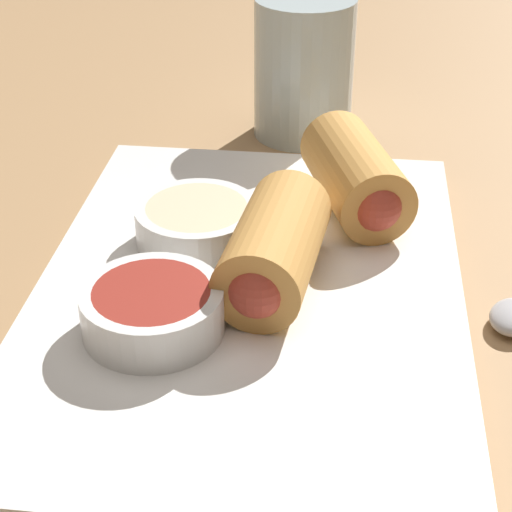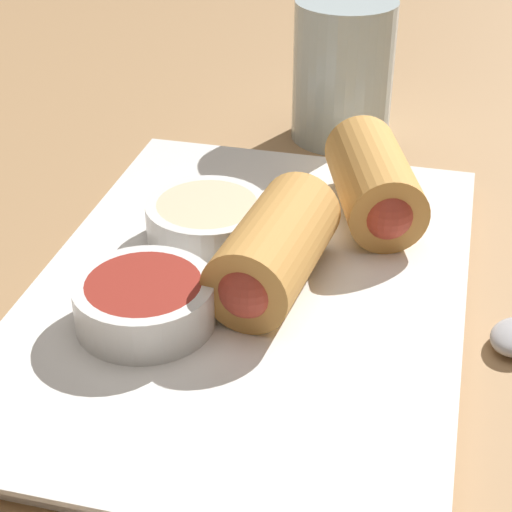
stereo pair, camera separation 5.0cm
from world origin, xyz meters
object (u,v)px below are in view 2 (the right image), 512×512
Objects in this scene: drinking_glass at (343,71)px; dipping_bowl_far at (207,220)px; dipping_bowl_near at (145,301)px; serving_plate at (256,296)px.

dipping_bowl_far is at bearing 166.22° from drinking_glass.
dipping_bowl_near is at bearing 168.88° from drinking_glass.
drinking_glass is at bearing -13.78° from dipping_bowl_far.
dipping_bowl_near is (-4.75, 4.80, 2.09)cm from serving_plate.
dipping_bowl_near and dipping_bowl_far have the same top height.
dipping_bowl_far is 0.68× the size of drinking_glass.
serving_plate is at bearing 177.87° from drinking_glass.
drinking_glass is at bearing -2.13° from serving_plate.
drinking_glass reaches higher than dipping_bowl_far.
serving_plate is 7.07cm from dipping_bowl_near.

